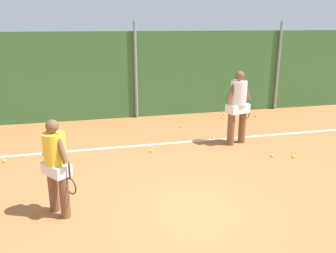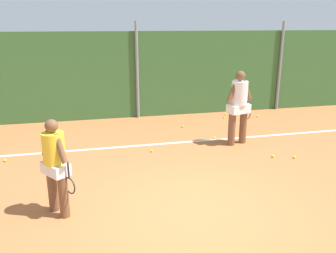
{
  "view_description": "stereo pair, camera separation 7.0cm",
  "coord_description": "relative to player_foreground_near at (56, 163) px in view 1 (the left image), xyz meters",
  "views": [
    {
      "loc": [
        -1.66,
        -5.01,
        3.05
      ],
      "look_at": [
        -0.03,
        1.69,
        0.99
      ],
      "focal_mm": 37.15,
      "sensor_mm": 36.0,
      "label": 1
    },
    {
      "loc": [
        -1.59,
        -5.02,
        3.05
      ],
      "look_at": [
        -0.03,
        1.69,
        0.99
      ],
      "focal_mm": 37.15,
      "sensor_mm": 36.0,
      "label": 2
    }
  ],
  "objects": [
    {
      "name": "ground_plane",
      "position": [
        2.18,
        1.48,
        -0.91
      ],
      "size": [
        27.39,
        27.39,
        0.0
      ],
      "primitive_type": "plane",
      "color": "#B76638"
    },
    {
      "name": "hedge_fence_backdrop",
      "position": [
        2.18,
        5.99,
        0.49
      ],
      "size": [
        17.8,
        0.25,
        2.81
      ],
      "primitive_type": "cube",
      "color": "#386633",
      "rests_on": "ground_plane"
    },
    {
      "name": "fence_post_center",
      "position": [
        2.18,
        5.82,
        0.65
      ],
      "size": [
        0.1,
        0.1,
        3.12
      ],
      "primitive_type": "cylinder",
      "color": "gray",
      "rests_on": "ground_plane"
    },
    {
      "name": "fence_post_right",
      "position": [
        7.32,
        5.82,
        0.65
      ],
      "size": [
        0.1,
        0.1,
        3.12
      ],
      "primitive_type": "cylinder",
      "color": "gray",
      "rests_on": "ground_plane"
    },
    {
      "name": "court_baseline_paint",
      "position": [
        2.18,
        3.0,
        -0.91
      ],
      "size": [
        13.01,
        0.1,
        0.01
      ],
      "primitive_type": "cube",
      "color": "white",
      "rests_on": "ground_plane"
    },
    {
      "name": "player_foreground_near",
      "position": [
        0.0,
        0.0,
        0.0
      ],
      "size": [
        0.56,
        0.6,
        1.63
      ],
      "rotation": [
        0.0,
        0.0,
        5.35
      ],
      "color": "brown",
      "rests_on": "ground_plane"
    },
    {
      "name": "player_midcourt",
      "position": [
        4.31,
        2.58,
        0.16
      ],
      "size": [
        0.83,
        0.46,
        1.91
      ],
      "rotation": [
        0.0,
        0.0,
        0.27
      ],
      "color": "brown",
      "rests_on": "ground_plane"
    },
    {
      "name": "tennis_ball_1",
      "position": [
        -1.37,
        2.62,
        -0.88
      ],
      "size": [
        0.07,
        0.07,
        0.07
      ],
      "primitive_type": "sphere",
      "color": "#CCDB33",
      "rests_on": "ground_plane"
    },
    {
      "name": "tennis_ball_2",
      "position": [
        3.87,
        3.07,
        -0.88
      ],
      "size": [
        0.07,
        0.07,
        0.07
      ],
      "primitive_type": "sphere",
      "color": "#CCDB33",
      "rests_on": "ground_plane"
    },
    {
      "name": "tennis_ball_4",
      "position": [
        3.32,
        4.36,
        -0.88
      ],
      "size": [
        0.07,
        0.07,
        0.07
      ],
      "primitive_type": "sphere",
      "color": "#CCDB33",
      "rests_on": "ground_plane"
    },
    {
      "name": "tennis_ball_5",
      "position": [
        5.2,
        1.31,
        -0.88
      ],
      "size": [
        0.07,
        0.07,
        0.07
      ],
      "primitive_type": "sphere",
      "color": "#CCDB33",
      "rests_on": "ground_plane"
    },
    {
      "name": "tennis_ball_6",
      "position": [
        2.02,
        2.47,
        -0.88
      ],
      "size": [
        0.07,
        0.07,
        0.07
      ],
      "primitive_type": "sphere",
      "color": "#CCDB33",
      "rests_on": "ground_plane"
    },
    {
      "name": "tennis_ball_8",
      "position": [
        6.11,
        4.92,
        -0.88
      ],
      "size": [
        0.07,
        0.07,
        0.07
      ],
      "primitive_type": "sphere",
      "color": "#CCDB33",
      "rests_on": "ground_plane"
    },
    {
      "name": "tennis_ball_11",
      "position": [
        4.75,
        1.48,
        -0.88
      ],
      "size": [
        0.07,
        0.07,
        0.07
      ],
      "primitive_type": "sphere",
      "color": "#CCDB33",
      "rests_on": "ground_plane"
    },
    {
      "name": "tennis_ball_12",
      "position": [
        4.96,
        5.08,
        -0.88
      ],
      "size": [
        0.07,
        0.07,
        0.07
      ],
      "primitive_type": "sphere",
      "color": "#CCDB33",
      "rests_on": "ground_plane"
    },
    {
      "name": "tennis_ball_13",
      "position": [
        5.15,
        5.39,
        -0.88
      ],
      "size": [
        0.07,
        0.07,
        0.07
      ],
      "primitive_type": "sphere",
      "color": "#CCDB33",
      "rests_on": "ground_plane"
    }
  ]
}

